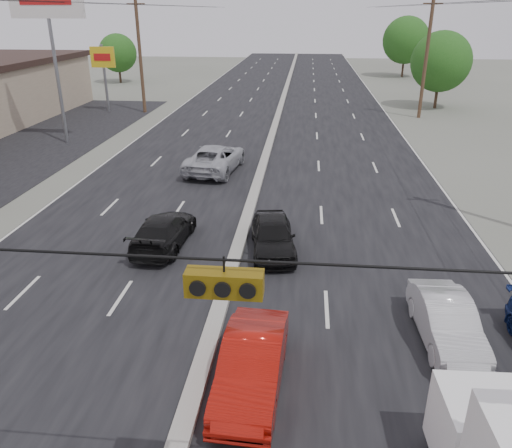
# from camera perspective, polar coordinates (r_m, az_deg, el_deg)

# --- Properties ---
(road_surface) EXTENTS (20.00, 160.00, 0.02)m
(road_surface) POSITION_cam_1_polar(r_m,az_deg,el_deg) (36.88, 1.66, 9.43)
(road_surface) COLOR black
(road_surface) RESTS_ON ground
(center_median) EXTENTS (0.50, 160.00, 0.20)m
(center_median) POSITION_cam_1_polar(r_m,az_deg,el_deg) (36.85, 1.67, 9.58)
(center_median) COLOR gray
(center_median) RESTS_ON ground
(parking_lot) EXTENTS (10.00, 42.00, 0.02)m
(parking_lot) POSITION_cam_1_polar(r_m,az_deg,el_deg) (37.44, -26.13, 7.28)
(parking_lot) COLOR black
(parking_lot) RESTS_ON ground
(utility_pole_left_c) EXTENTS (1.60, 0.30, 10.00)m
(utility_pole_left_c) POSITION_cam_1_polar(r_m,az_deg,el_deg) (48.26, -13.11, 18.30)
(utility_pole_left_c) COLOR #422D1E
(utility_pole_left_c) RESTS_ON ground
(utility_pole_right_c) EXTENTS (1.60, 0.30, 10.00)m
(utility_pole_right_c) POSITION_cam_1_polar(r_m,az_deg,el_deg) (46.95, 18.88, 17.57)
(utility_pole_right_c) COLOR #422D1E
(utility_pole_right_c) RESTS_ON ground
(traffic_signals) EXTENTS (25.00, 0.30, 0.54)m
(traffic_signals) POSITION_cam_1_polar(r_m,az_deg,el_deg) (6.70, -4.49, -6.39)
(traffic_signals) COLOR black
(traffic_signals) RESTS_ON ground
(pole_sign_billboard) EXTENTS (5.00, 0.25, 11.00)m
(pole_sign_billboard) POSITION_cam_1_polar(r_m,az_deg,el_deg) (37.77, -22.75, 21.72)
(pole_sign_billboard) COLOR slate
(pole_sign_billboard) RESTS_ON ground
(pole_sign_far) EXTENTS (2.20, 0.25, 6.00)m
(pole_sign_far) POSITION_cam_1_polar(r_m,az_deg,el_deg) (49.52, -17.06, 17.21)
(pole_sign_far) COLOR slate
(pole_sign_far) RESTS_ON ground
(tree_left_far) EXTENTS (4.80, 4.80, 6.12)m
(tree_left_far) POSITION_cam_1_polar(r_m,az_deg,el_deg) (70.33, -15.52, 18.32)
(tree_left_far) COLOR #382619
(tree_left_far) RESTS_ON ground
(tree_right_mid) EXTENTS (5.60, 5.60, 7.14)m
(tree_right_mid) POSITION_cam_1_polar(r_m,az_deg,el_deg) (52.44, 20.39, 17.00)
(tree_right_mid) COLOR #382619
(tree_right_mid) RESTS_ON ground
(tree_right_far) EXTENTS (6.40, 6.40, 8.16)m
(tree_right_far) POSITION_cam_1_polar(r_m,az_deg,el_deg) (77.02, 16.76, 19.48)
(tree_right_far) COLOR #382619
(tree_right_far) RESTS_ON ground
(red_sedan) EXTENTS (1.67, 4.30, 1.40)m
(red_sedan) POSITION_cam_1_polar(r_m,az_deg,el_deg) (12.85, -0.49, -15.82)
(red_sedan) COLOR #9F1109
(red_sedan) RESTS_ON ground
(queue_car_a) EXTENTS (2.17, 4.26, 1.39)m
(queue_car_a) POSITION_cam_1_polar(r_m,az_deg,el_deg) (19.48, 1.95, -1.35)
(queue_car_a) COLOR black
(queue_car_a) RESTS_ON ground
(queue_car_b) EXTENTS (1.57, 4.02, 1.31)m
(queue_car_b) POSITION_cam_1_polar(r_m,az_deg,el_deg) (15.41, 20.92, -10.42)
(queue_car_b) COLOR silver
(queue_car_b) RESTS_ON ground
(oncoming_near) EXTENTS (2.00, 4.52, 1.29)m
(oncoming_near) POSITION_cam_1_polar(r_m,az_deg,el_deg) (20.35, -10.51, -0.79)
(oncoming_near) COLOR black
(oncoming_near) RESTS_ON ground
(oncoming_far) EXTENTS (3.25, 5.88, 1.56)m
(oncoming_far) POSITION_cam_1_polar(r_m,az_deg,el_deg) (29.69, -4.69, 7.50)
(oncoming_far) COLOR #ACAEB4
(oncoming_far) RESTS_ON ground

